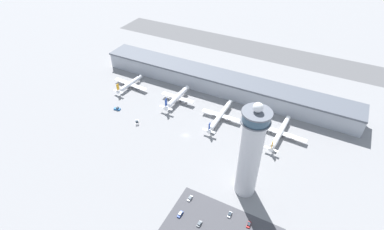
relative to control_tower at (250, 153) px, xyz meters
name	(u,v)px	position (x,y,z in m)	size (l,w,h in m)	color
ground_plane	(186,135)	(-57.67, 27.87, -32.85)	(1000.00, 1000.00, 0.00)	gray
terminal_building	(222,83)	(-57.67, 97.87, -24.43)	(240.25, 25.00, 16.63)	#A3A8B2
runway_strip	(255,49)	(-57.67, 196.79, -32.84)	(360.37, 44.00, 0.01)	#515154
control_tower	(250,153)	(0.00, 0.00, 0.00)	(16.14, 16.14, 67.78)	#BCBCC1
airplane_gate_alpha	(130,84)	(-136.90, 63.32, -29.00)	(37.13, 33.29, 11.92)	silver
airplane_gate_bravo	(177,98)	(-85.57, 63.53, -28.15)	(31.34, 37.64, 13.94)	white
airplane_gate_charlie	(220,116)	(-41.92, 58.28, -28.90)	(32.87, 45.25, 11.74)	white
airplane_gate_delta	(280,133)	(6.86, 60.17, -29.07)	(40.04, 43.75, 11.61)	white
service_truck_catering	(137,122)	(-99.38, 22.28, -31.74)	(5.28, 5.91, 3.17)	black
service_truck_fuel	(117,109)	(-125.58, 29.68, -32.00)	(5.91, 3.54, 2.45)	black
car_grey_coupe	(180,214)	(-27.14, -35.01, -32.23)	(1.90, 4.78, 1.57)	black
car_black_suv	(190,198)	(-27.28, -22.50, -32.22)	(2.02, 4.51, 1.59)	black
car_green_van	(199,224)	(-14.36, -35.46, -32.27)	(1.99, 4.15, 1.50)	black
car_blue_compact	(230,215)	(-1.23, -21.79, -32.27)	(1.95, 4.21, 1.50)	black
car_yellow_taxi	(249,225)	(10.85, -22.79, -32.32)	(2.05, 4.28, 1.36)	black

